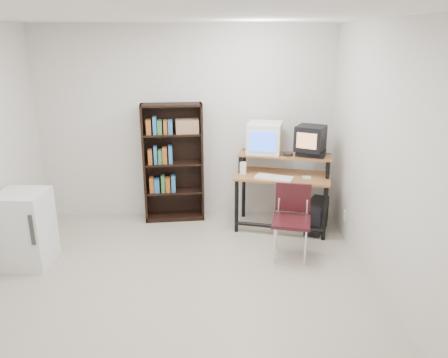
{
  "coord_description": "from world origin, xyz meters",
  "views": [
    {
      "loc": [
        0.3,
        -3.85,
        2.43
      ],
      "look_at": [
        0.48,
        1.1,
        0.81
      ],
      "focal_mm": 35.0,
      "sensor_mm": 36.0,
      "label": 1
    }
  ],
  "objects_px": {
    "computer_desk": "(283,178)",
    "bookshelf": "(173,161)",
    "pc_tower": "(317,216)",
    "school_chair": "(292,214)",
    "crt_monitor": "(264,138)",
    "mini_fridge": "(26,229)",
    "crt_tv": "(310,138)"
  },
  "relations": [
    {
      "from": "mini_fridge",
      "to": "pc_tower",
      "type": "bearing_deg",
      "value": 16.57
    },
    {
      "from": "crt_tv",
      "to": "bookshelf",
      "type": "height_order",
      "value": "bookshelf"
    },
    {
      "from": "crt_monitor",
      "to": "crt_tv",
      "type": "relative_size",
      "value": 1.13
    },
    {
      "from": "computer_desk",
      "to": "bookshelf",
      "type": "xyz_separation_m",
      "value": [
        -1.44,
        0.36,
        0.14
      ]
    },
    {
      "from": "computer_desk",
      "to": "crt_monitor",
      "type": "xyz_separation_m",
      "value": [
        -0.23,
        0.2,
        0.49
      ]
    },
    {
      "from": "crt_monitor",
      "to": "computer_desk",
      "type": "bearing_deg",
      "value": -27.83
    },
    {
      "from": "computer_desk",
      "to": "bookshelf",
      "type": "distance_m",
      "value": 1.49
    },
    {
      "from": "bookshelf",
      "to": "mini_fridge",
      "type": "distance_m",
      "value": 2.02
    },
    {
      "from": "computer_desk",
      "to": "pc_tower",
      "type": "xyz_separation_m",
      "value": [
        0.44,
        -0.14,
        -0.48
      ]
    },
    {
      "from": "computer_desk",
      "to": "crt_monitor",
      "type": "height_order",
      "value": "crt_monitor"
    },
    {
      "from": "crt_monitor",
      "to": "pc_tower",
      "type": "xyz_separation_m",
      "value": [
        0.67,
        -0.34,
        -0.96
      ]
    },
    {
      "from": "crt_tv",
      "to": "school_chair",
      "type": "relative_size",
      "value": 0.54
    },
    {
      "from": "crt_monitor",
      "to": "bookshelf",
      "type": "relative_size",
      "value": 0.32
    },
    {
      "from": "bookshelf",
      "to": "mini_fridge",
      "type": "bearing_deg",
      "value": -145.56
    },
    {
      "from": "pc_tower",
      "to": "mini_fridge",
      "type": "bearing_deg",
      "value": -139.42
    },
    {
      "from": "bookshelf",
      "to": "crt_monitor",
      "type": "bearing_deg",
      "value": -12.16
    },
    {
      "from": "school_chair",
      "to": "mini_fridge",
      "type": "relative_size",
      "value": 0.99
    },
    {
      "from": "crt_monitor",
      "to": "bookshelf",
      "type": "height_order",
      "value": "bookshelf"
    },
    {
      "from": "computer_desk",
      "to": "bookshelf",
      "type": "height_order",
      "value": "bookshelf"
    },
    {
      "from": "crt_tv",
      "to": "mini_fridge",
      "type": "relative_size",
      "value": 0.54
    },
    {
      "from": "pc_tower",
      "to": "school_chair",
      "type": "bearing_deg",
      "value": -96.9
    },
    {
      "from": "crt_tv",
      "to": "mini_fridge",
      "type": "bearing_deg",
      "value": -135.71
    },
    {
      "from": "crt_monitor",
      "to": "mini_fridge",
      "type": "relative_size",
      "value": 0.61
    },
    {
      "from": "computer_desk",
      "to": "crt_monitor",
      "type": "relative_size",
      "value": 2.53
    },
    {
      "from": "pc_tower",
      "to": "bookshelf",
      "type": "xyz_separation_m",
      "value": [
        -1.88,
        0.5,
        0.62
      ]
    },
    {
      "from": "crt_tv",
      "to": "mini_fridge",
      "type": "xyz_separation_m",
      "value": [
        -3.3,
        -0.9,
        -0.79
      ]
    },
    {
      "from": "pc_tower",
      "to": "bookshelf",
      "type": "height_order",
      "value": "bookshelf"
    },
    {
      "from": "computer_desk",
      "to": "crt_monitor",
      "type": "distance_m",
      "value": 0.57
    },
    {
      "from": "computer_desk",
      "to": "crt_tv",
      "type": "relative_size",
      "value": 2.87
    },
    {
      "from": "crt_monitor",
      "to": "crt_tv",
      "type": "bearing_deg",
      "value": -5.52
    },
    {
      "from": "crt_monitor",
      "to": "mini_fridge",
      "type": "height_order",
      "value": "crt_monitor"
    },
    {
      "from": "crt_monitor",
      "to": "pc_tower",
      "type": "bearing_deg",
      "value": -13.48
    }
  ]
}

